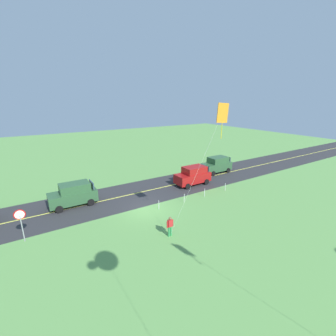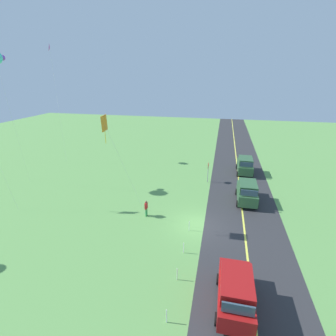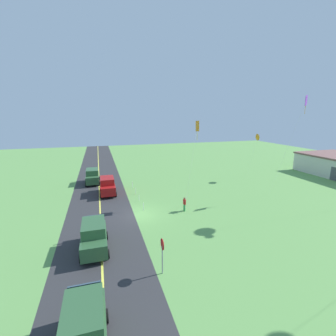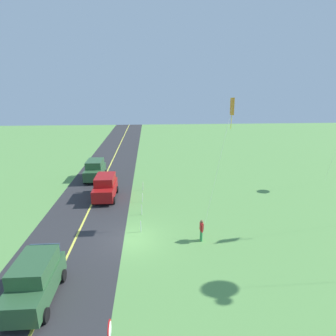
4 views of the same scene
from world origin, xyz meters
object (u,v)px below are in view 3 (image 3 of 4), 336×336
at_px(car_suv_foreground, 94,236).
at_px(kite_blue_mid, 305,103).
at_px(person_adult_near, 184,204).
at_px(kite_red_low, 197,128).
at_px(car_parked_west_far, 92,176).
at_px(stop_sign, 162,249).
at_px(car_parked_east_near, 84,331).
at_px(kite_pink_drift, 257,137).
at_px(car_parked_west_near, 107,186).

height_order(car_suv_foreground, kite_blue_mid, kite_blue_mid).
xyz_separation_m(person_adult_near, kite_red_low, (-2.33, 2.30, 8.16)).
relative_size(car_suv_foreground, car_parked_west_far, 1.00).
height_order(person_adult_near, kite_red_low, kite_red_low).
bearing_deg(kite_blue_mid, car_parked_west_far, -116.93).
xyz_separation_m(person_adult_near, kite_blue_mid, (-1.01, 16.16, 11.07)).
bearing_deg(kite_blue_mid, stop_sign, -63.88).
xyz_separation_m(car_parked_east_near, kite_pink_drift, (-23.28, 26.04, 5.74)).
bearing_deg(person_adult_near, stop_sign, -22.26).
height_order(car_parked_east_near, person_adult_near, car_parked_east_near).
height_order(car_suv_foreground, kite_red_low, kite_red_low).
relative_size(car_suv_foreground, kite_pink_drift, 0.59).
relative_size(car_parked_east_near, car_parked_west_near, 1.00).
relative_size(kite_red_low, kite_blue_mid, 0.76).
bearing_deg(person_adult_near, car_suv_foreground, -55.58).
height_order(car_parked_west_near, person_adult_near, car_parked_west_near).
height_order(car_parked_west_far, stop_sign, stop_sign).
xyz_separation_m(kite_blue_mid, kite_pink_drift, (-8.68, 0.04, -5.04)).
xyz_separation_m(car_parked_west_far, person_adult_near, (14.26, 9.94, -0.29)).
bearing_deg(stop_sign, car_suv_foreground, -134.54).
relative_size(car_suv_foreground, kite_blue_mid, 0.34).
xyz_separation_m(car_parked_west_far, stop_sign, (23.68, 4.83, 0.65)).
xyz_separation_m(kite_red_low, kite_blue_mid, (1.32, 13.85, 2.91)).
xyz_separation_m(car_parked_east_near, kite_red_low, (-15.92, 12.15, 7.87)).
bearing_deg(stop_sign, kite_red_low, 147.74).
bearing_deg(car_parked_west_far, car_parked_east_near, 0.20).
distance_m(car_suv_foreground, kite_red_low, 16.02).
relative_size(car_parked_west_near, kite_pink_drift, 0.59).
height_order(car_parked_west_far, kite_pink_drift, kite_pink_drift).
bearing_deg(kite_pink_drift, person_adult_near, -59.12).
bearing_deg(car_parked_west_near, car_parked_east_near, -5.02).
xyz_separation_m(car_parked_west_near, stop_sign, (17.83, 2.80, 0.65)).
xyz_separation_m(car_parked_west_far, kite_red_low, (11.93, 12.25, 7.87)).
bearing_deg(car_parked_west_far, car_suv_foreground, 1.29).
bearing_deg(person_adult_near, car_parked_west_near, -130.50).
bearing_deg(kite_red_low, kite_blue_mid, 84.55).
relative_size(car_parked_west_near, stop_sign, 1.72).
height_order(stop_sign, kite_red_low, kite_red_low).
xyz_separation_m(car_parked_west_near, kite_red_low, (6.08, 10.22, 7.87)).
xyz_separation_m(car_suv_foreground, car_parked_west_near, (-13.50, 1.60, 0.00)).
relative_size(car_parked_east_near, kite_blue_mid, 0.34).
height_order(car_parked_west_far, kite_blue_mid, kite_blue_mid).
relative_size(car_parked_west_near, person_adult_near, 2.75).
bearing_deg(car_suv_foreground, person_adult_near, 118.19).
bearing_deg(car_parked_west_near, kite_blue_mid, 72.91).
xyz_separation_m(person_adult_near, kite_pink_drift, (-9.69, 16.20, 6.03)).
relative_size(car_parked_east_near, car_parked_west_far, 1.00).
xyz_separation_m(car_suv_foreground, kite_pink_drift, (-14.78, 25.71, 5.74)).
height_order(car_parked_west_near, kite_red_low, kite_red_low).
distance_m(stop_sign, kite_red_low, 15.66).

